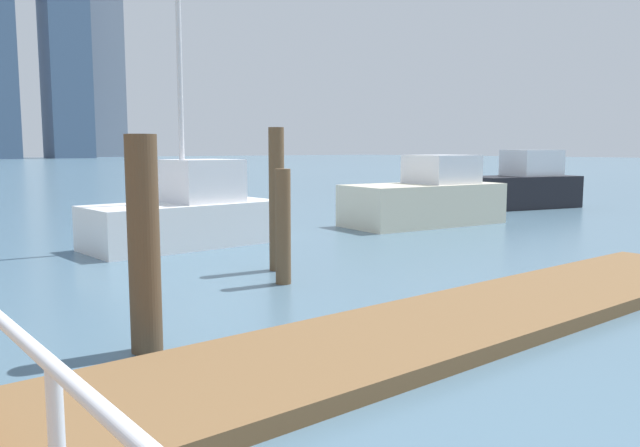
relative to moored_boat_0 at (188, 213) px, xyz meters
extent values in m
plane|color=slate|center=(-2.87, 1.75, -0.74)|extent=(300.00, 300.00, 0.00)
cube|color=brown|center=(-0.30, -8.22, -0.65)|extent=(12.15, 2.00, 0.18)
cylinder|color=brown|center=(-0.71, -4.74, 0.21)|extent=(0.25, 0.25, 1.89)
cylinder|color=brown|center=(-0.12, -3.72, 0.56)|extent=(0.28, 0.28, 2.59)
cylinder|color=brown|center=(-3.90, -6.62, 0.45)|extent=(0.34, 0.34, 2.36)
cube|color=white|center=(-0.11, 0.00, -0.25)|extent=(4.40, 2.03, 0.98)
cube|color=white|center=(0.39, 0.02, 0.73)|extent=(1.57, 1.55, 0.98)
cylinder|color=silver|center=(-0.11, 0.00, 3.46)|extent=(0.12, 0.12, 6.44)
cube|color=black|center=(14.01, 0.51, -0.14)|extent=(4.62, 2.87, 1.18)
cube|color=white|center=(14.44, 0.40, 0.93)|extent=(2.14, 1.90, 0.97)
cube|color=beige|center=(7.18, -0.72, -0.14)|extent=(4.94, 2.59, 1.18)
cube|color=white|center=(7.86, -0.79, 0.87)|extent=(1.90, 1.84, 0.83)
cube|color=slate|center=(39.76, 135.28, 31.76)|extent=(9.61, 12.04, 64.98)
cube|color=gray|center=(53.52, 151.84, 31.60)|extent=(11.29, 7.36, 64.67)
camera|label=1|loc=(-6.64, -13.02, 1.48)|focal=35.35mm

